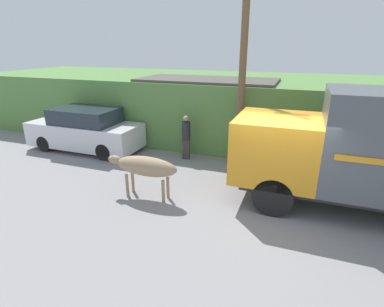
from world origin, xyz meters
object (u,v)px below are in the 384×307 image
(pedestrian_on_hill, at_px, (186,135))
(utility_pole, at_px, (243,67))
(brown_cow, at_px, (145,167))
(parked_suv, at_px, (85,130))

(pedestrian_on_hill, height_order, utility_pole, utility_pole)
(brown_cow, bearing_deg, utility_pole, 57.80)
(brown_cow, height_order, utility_pole, utility_pole)
(pedestrian_on_hill, xyz_separation_m, utility_pole, (1.99, 0.21, 2.53))
(parked_suv, distance_m, pedestrian_on_hill, 4.38)
(parked_suv, xyz_separation_m, utility_pole, (6.35, 0.66, 2.63))
(parked_suv, relative_size, utility_pole, 0.71)
(utility_pole, bearing_deg, brown_cow, -118.72)
(brown_cow, bearing_deg, parked_suv, 143.45)
(parked_suv, bearing_deg, utility_pole, 10.20)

